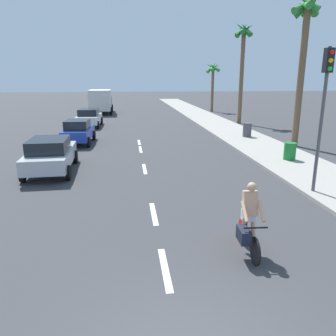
# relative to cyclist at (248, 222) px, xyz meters

# --- Properties ---
(ground_plane) EXTENTS (160.00, 160.00, 0.00)m
(ground_plane) POSITION_rel_cyclist_xyz_m (-2.07, 16.85, -0.83)
(ground_plane) COLOR #38383A
(sidewalk_strip) EXTENTS (3.60, 80.00, 0.14)m
(sidewalk_strip) POSITION_rel_cyclist_xyz_m (5.34, 18.85, -0.76)
(sidewalk_strip) COLOR #9E998E
(sidewalk_strip) RESTS_ON ground
(lane_stripe_1) EXTENTS (0.16, 1.80, 0.01)m
(lane_stripe_1) POSITION_rel_cyclist_xyz_m (-2.07, -0.45, -0.83)
(lane_stripe_1) COLOR white
(lane_stripe_1) RESTS_ON ground
(lane_stripe_2) EXTENTS (0.16, 1.80, 0.01)m
(lane_stripe_2) POSITION_rel_cyclist_xyz_m (-2.07, 2.75, -0.83)
(lane_stripe_2) COLOR white
(lane_stripe_2) RESTS_ON ground
(lane_stripe_3) EXTENTS (0.16, 1.80, 0.01)m
(lane_stripe_3) POSITION_rel_cyclist_xyz_m (-2.07, 8.17, -0.83)
(lane_stripe_3) COLOR white
(lane_stripe_3) RESTS_ON ground
(lane_stripe_4) EXTENTS (0.16, 1.80, 0.01)m
(lane_stripe_4) POSITION_rel_cyclist_xyz_m (-2.07, 12.63, -0.83)
(lane_stripe_4) COLOR white
(lane_stripe_4) RESTS_ON ground
(lane_stripe_5) EXTENTS (0.16, 1.80, 0.01)m
(lane_stripe_5) POSITION_rel_cyclist_xyz_m (-2.07, 14.92, -0.83)
(lane_stripe_5) COLOR white
(lane_stripe_5) RESTS_ON ground
(cyclist) EXTENTS (0.63, 1.71, 1.82)m
(cyclist) POSITION_rel_cyclist_xyz_m (0.00, 0.00, 0.00)
(cyclist) COLOR black
(cyclist) RESTS_ON ground
(parked_car_silver) EXTENTS (2.13, 4.41, 1.57)m
(parked_car_silver) POSITION_rel_cyclist_xyz_m (-6.33, 8.20, 0.01)
(parked_car_silver) COLOR #B7BABF
(parked_car_silver) RESTS_ON ground
(parked_car_blue) EXTENTS (1.90, 3.86, 1.57)m
(parked_car_blue) POSITION_rel_cyclist_xyz_m (-5.99, 14.96, 0.00)
(parked_car_blue) COLOR #1E389E
(parked_car_blue) RESTS_ON ground
(parked_car_white) EXTENTS (2.10, 4.35, 1.57)m
(parked_car_white) POSITION_rel_cyclist_xyz_m (-6.12, 22.86, 0.01)
(parked_car_white) COLOR white
(parked_car_white) RESTS_ON ground
(delivery_truck) EXTENTS (2.72, 6.26, 2.80)m
(delivery_truck) POSITION_rel_cyclist_xyz_m (-5.87, 33.99, 0.67)
(delivery_truck) COLOR #23478C
(delivery_truck) RESTS_ON ground
(palm_tree_mid) EXTENTS (1.96, 1.73, 8.98)m
(palm_tree_mid) POSITION_rel_cyclist_xyz_m (7.66, 12.55, 5.71)
(palm_tree_mid) COLOR brown
(palm_tree_mid) RESTS_ON ground
(palm_tree_far) EXTENTS (1.86, 1.68, 9.04)m
(palm_tree_far) POSITION_rel_cyclist_xyz_m (7.66, 23.36, 5.90)
(palm_tree_far) COLOR brown
(palm_tree_far) RESTS_ON ground
(palm_tree_distant) EXTENTS (1.95, 1.89, 6.20)m
(palm_tree_distant) POSITION_rel_cyclist_xyz_m (7.90, 34.79, 3.95)
(palm_tree_distant) COLOR brown
(palm_tree_distant) RESTS_ON ground
(traffic_signal) EXTENTS (0.28, 0.33, 5.20)m
(traffic_signal) POSITION_rel_cyclist_xyz_m (3.94, 3.85, 2.78)
(traffic_signal) COLOR #4C4C51
(traffic_signal) RESTS_ON ground
(trash_bin_near) EXTENTS (0.60, 0.60, 0.87)m
(trash_bin_near) POSITION_rel_cyclist_xyz_m (5.36, 8.60, -0.25)
(trash_bin_near) COLOR #19722D
(trash_bin_near) RESTS_ON sidewalk_strip
(trash_bin_far) EXTENTS (0.60, 0.60, 0.96)m
(trash_bin_far) POSITION_rel_cyclist_xyz_m (5.58, 15.46, -0.21)
(trash_bin_far) COLOR #47474C
(trash_bin_far) RESTS_ON sidewalk_strip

